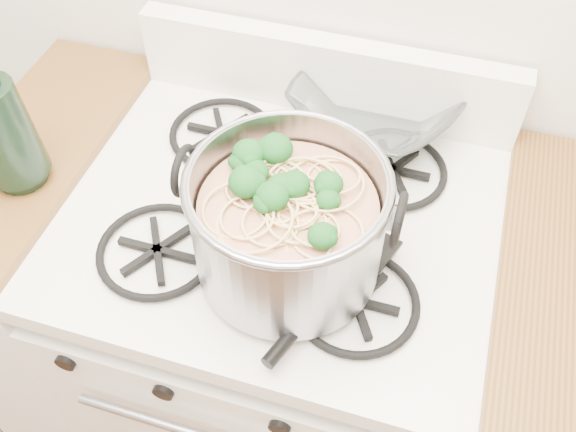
{
  "coord_description": "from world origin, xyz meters",
  "views": [
    {
      "loc": [
        0.23,
        0.56,
        1.77
      ],
      "look_at": [
        0.05,
        1.15,
        1.04
      ],
      "focal_mm": 40.0,
      "sensor_mm": 36.0,
      "label": 1
    }
  ],
  "objects_px": {
    "stock_pot": "(288,226)",
    "glass_bowl": "(376,113)",
    "gas_range": "(282,342)",
    "spatula": "(362,249)"
  },
  "relations": [
    {
      "from": "gas_range",
      "to": "stock_pot",
      "type": "bearing_deg",
      "value": -66.66
    },
    {
      "from": "stock_pot",
      "to": "glass_bowl",
      "type": "distance_m",
      "value": 0.4
    },
    {
      "from": "stock_pot",
      "to": "glass_bowl",
      "type": "xyz_separation_m",
      "value": [
        0.06,
        0.38,
        -0.08
      ]
    },
    {
      "from": "gas_range",
      "to": "glass_bowl",
      "type": "xyz_separation_m",
      "value": [
        0.11,
        0.27,
        0.5
      ]
    },
    {
      "from": "gas_range",
      "to": "spatula",
      "type": "xyz_separation_m",
      "value": [
        0.16,
        -0.06,
        0.5
      ]
    },
    {
      "from": "spatula",
      "to": "glass_bowl",
      "type": "bearing_deg",
      "value": 117.77
    },
    {
      "from": "gas_range",
      "to": "spatula",
      "type": "bearing_deg",
      "value": -20.83
    },
    {
      "from": "gas_range",
      "to": "glass_bowl",
      "type": "distance_m",
      "value": 0.58
    },
    {
      "from": "glass_bowl",
      "to": "gas_range",
      "type": "bearing_deg",
      "value": -112.45
    },
    {
      "from": "spatula",
      "to": "glass_bowl",
      "type": "xyz_separation_m",
      "value": [
        -0.05,
        0.33,
        0.0
      ]
    }
  ]
}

